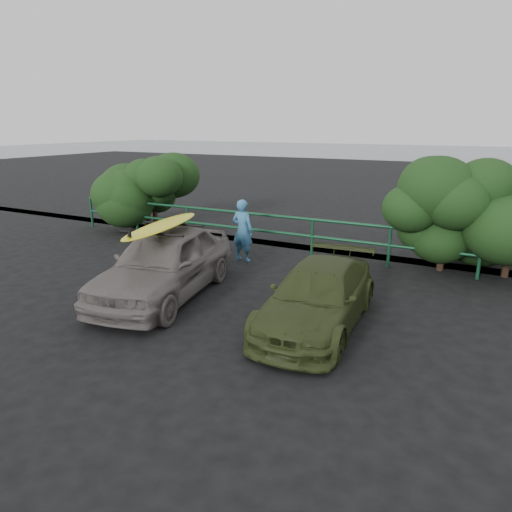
{
  "coord_description": "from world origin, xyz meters",
  "views": [
    {
      "loc": [
        5.07,
        -6.02,
        3.38
      ],
      "look_at": [
        1.33,
        1.17,
        1.04
      ],
      "focal_mm": 32.0,
      "sensor_mm": 36.0,
      "label": 1
    }
  ],
  "objects_px": {
    "sedan": "(164,263)",
    "olive_vehicle": "(318,296)",
    "surfboard": "(162,225)",
    "guardrail": "(278,234)",
    "man": "(243,231)"
  },
  "relations": [
    {
      "from": "sedan",
      "to": "olive_vehicle",
      "type": "xyz_separation_m",
      "value": [
        3.25,
        0.08,
        -0.16
      ]
    },
    {
      "from": "sedan",
      "to": "surfboard",
      "type": "height_order",
      "value": "surfboard"
    },
    {
      "from": "sedan",
      "to": "guardrail",
      "type": "bearing_deg",
      "value": 71.22
    },
    {
      "from": "man",
      "to": "surfboard",
      "type": "distance_m",
      "value": 2.99
    },
    {
      "from": "sedan",
      "to": "surfboard",
      "type": "bearing_deg",
      "value": 0.0
    },
    {
      "from": "man",
      "to": "sedan",
      "type": "bearing_deg",
      "value": 88.99
    },
    {
      "from": "guardrail",
      "to": "surfboard",
      "type": "bearing_deg",
      "value": -98.7
    },
    {
      "from": "guardrail",
      "to": "olive_vehicle",
      "type": "distance_m",
      "value": 4.78
    },
    {
      "from": "sedan",
      "to": "man",
      "type": "xyz_separation_m",
      "value": [
        0.19,
        2.91,
        0.1
      ]
    },
    {
      "from": "olive_vehicle",
      "to": "sedan",
      "type": "bearing_deg",
      "value": 177.95
    },
    {
      "from": "guardrail",
      "to": "sedan",
      "type": "height_order",
      "value": "sedan"
    },
    {
      "from": "guardrail",
      "to": "sedan",
      "type": "bearing_deg",
      "value": -98.7
    },
    {
      "from": "guardrail",
      "to": "man",
      "type": "xyz_separation_m",
      "value": [
        -0.44,
        -1.17,
        0.28
      ]
    },
    {
      "from": "man",
      "to": "surfboard",
      "type": "height_order",
      "value": "man"
    },
    {
      "from": "surfboard",
      "to": "sedan",
      "type": "bearing_deg",
      "value": 0.0
    }
  ]
}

